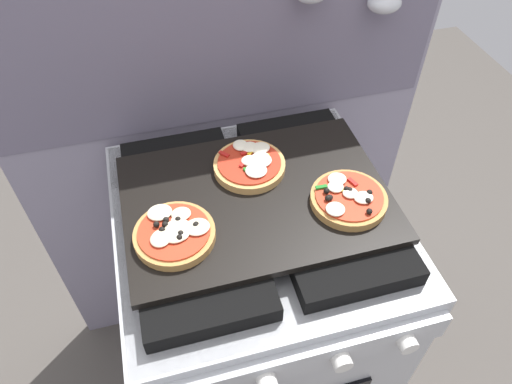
% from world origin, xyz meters
% --- Properties ---
extents(ground_plane, '(4.00, 4.00, 0.00)m').
position_xyz_m(ground_plane, '(0.00, 0.00, 0.00)').
color(ground_plane, '#4C4742').
extents(kitchen_backsplash, '(1.10, 0.09, 1.55)m').
position_xyz_m(kitchen_backsplash, '(0.00, 0.33, 0.79)').
color(kitchen_backsplash, gray).
rests_on(kitchen_backsplash, ground_plane).
extents(stove, '(0.60, 0.64, 0.90)m').
position_xyz_m(stove, '(-0.00, -0.00, 0.45)').
color(stove, '#B7BABF').
rests_on(stove, ground_plane).
extents(baking_tray, '(0.54, 0.38, 0.02)m').
position_xyz_m(baking_tray, '(0.00, 0.00, 0.91)').
color(baking_tray, black).
rests_on(baking_tray, stove).
extents(pizza_left, '(0.15, 0.15, 0.03)m').
position_xyz_m(pizza_left, '(-0.18, -0.06, 0.93)').
color(pizza_left, '#C18947').
rests_on(pizza_left, baking_tray).
extents(pizza_right, '(0.15, 0.15, 0.03)m').
position_xyz_m(pizza_right, '(0.17, -0.07, 0.93)').
color(pizza_right, '#C18947').
rests_on(pizza_right, baking_tray).
extents(pizza_center, '(0.15, 0.15, 0.03)m').
position_xyz_m(pizza_center, '(0.01, 0.08, 0.93)').
color(pizza_center, tan).
rests_on(pizza_center, baking_tray).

